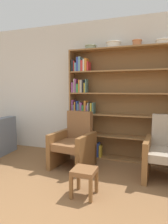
% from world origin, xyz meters
% --- Properties ---
extents(wall_back, '(12.00, 0.06, 2.75)m').
position_xyz_m(wall_back, '(0.00, 2.68, 1.38)').
color(wall_back, silver).
rests_on(wall_back, ground).
extents(bookshelf, '(2.14, 0.30, 2.15)m').
position_xyz_m(bookshelf, '(0.21, 2.51, 1.03)').
color(bookshelf, olive).
rests_on(bookshelf, ground).
extents(bowl_olive, '(0.23, 0.23, 0.08)m').
position_xyz_m(bowl_olive, '(-0.24, 2.49, 2.20)').
color(bowl_olive, gray).
rests_on(bowl_olive, bookshelf).
extents(bowl_cream, '(0.28, 0.28, 0.12)m').
position_xyz_m(bowl_cream, '(0.21, 2.49, 2.21)').
color(bowl_cream, silver).
rests_on(bowl_cream, bookshelf).
extents(bowl_sage, '(0.18, 0.18, 0.12)m').
position_xyz_m(bowl_sage, '(0.64, 2.49, 2.21)').
color(bowl_sage, '#C67547').
rests_on(bowl_sage, bookshelf).
extents(bowl_copper, '(0.25, 0.25, 0.09)m').
position_xyz_m(bowl_copper, '(1.07, 2.49, 2.20)').
color(bowl_copper, silver).
rests_on(bowl_copper, bookshelf).
extents(armchair_leather, '(0.72, 0.75, 0.97)m').
position_xyz_m(armchair_leather, '(-0.35, 1.86, 0.41)').
color(armchair_leather, brown).
rests_on(armchair_leather, ground).
extents(armchair_cushioned, '(0.68, 0.72, 0.97)m').
position_xyz_m(armchair_cushioned, '(1.18, 1.86, 0.41)').
color(armchair_cushioned, brown).
rests_on(armchair_cushioned, ground).
extents(footstool, '(0.30, 0.30, 0.36)m').
position_xyz_m(footstool, '(0.17, 0.96, 0.28)').
color(footstool, brown).
rests_on(footstool, ground).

